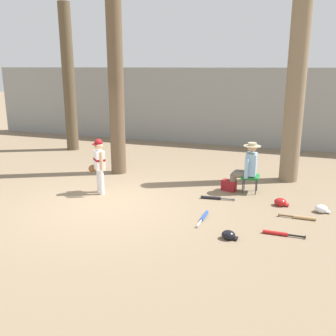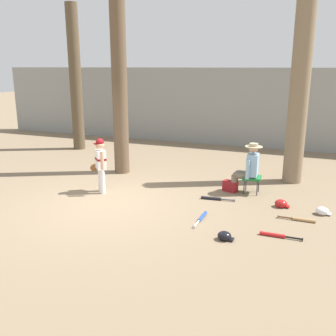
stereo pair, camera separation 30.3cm
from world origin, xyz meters
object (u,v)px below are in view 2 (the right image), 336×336
tree_near_player (119,70)px  batting_helmet_red (281,204)px  tree_behind_spectator (299,95)px  bat_red_barrel (276,235)px  batting_helmet_white (322,211)px  bat_blue_youth (201,218)px  bat_black_composite (214,198)px  young_ballplayer (100,162)px  folding_stool (252,178)px  tree_far_left (76,85)px  bat_wood_tan (301,220)px  handbag_beside_stool (230,186)px  seated_spectator (248,167)px  batting_helmet_black (225,236)px

tree_near_player → batting_helmet_red: (4.48, -1.23, -2.73)m
tree_behind_spectator → bat_red_barrel: size_ratio=6.89×
tree_behind_spectator → batting_helmet_white: bearing=-71.0°
batting_helmet_red → bat_blue_youth: bearing=-137.7°
tree_near_player → bat_black_composite: tree_near_player is taller
young_ballplayer → folding_stool: young_ballplayer is taller
young_ballplayer → batting_helmet_white: (4.90, 0.41, -0.67)m
folding_stool → tree_far_left: tree_far_left is taller
folding_stool → bat_wood_tan: size_ratio=0.58×
tree_far_left → bat_red_barrel: 9.31m
tree_near_player → batting_helmet_red: size_ratio=20.32×
bat_black_composite → bat_blue_youth: size_ratio=0.99×
handbag_beside_stool → bat_black_composite: size_ratio=0.45×
seated_spectator → batting_helmet_red: seated_spectator is taller
bat_black_composite → batting_helmet_red: bearing=3.2°
bat_blue_youth → batting_helmet_black: size_ratio=2.68×
tree_behind_spectator → bat_black_composite: tree_behind_spectator is taller
tree_behind_spectator → bat_black_composite: 3.41m
bat_red_barrel → bat_wood_tan: size_ratio=1.03×
batting_helmet_black → batting_helmet_white: 2.44m
seated_spectator → folding_stool: bearing=1.4°
batting_helmet_red → batting_helmet_black: (-0.75, -1.99, -0.01)m
batting_helmet_black → bat_blue_youth: bearing=130.9°
handbag_beside_stool → bat_blue_youth: 1.92m
folding_stool → batting_helmet_red: bearing=-43.3°
handbag_beside_stool → bat_wood_tan: 2.12m
bat_blue_youth → tree_far_left: bearing=141.9°
seated_spectator → tree_far_left: tree_far_left is taller
handbag_beside_stool → batting_helmet_red: bearing=-27.5°
seated_spectator → young_ballplayer: bearing=-159.1°
bat_blue_youth → batting_helmet_red: (1.39, 1.26, 0.04)m
bat_wood_tan → young_ballplayer: bearing=178.6°
tree_far_left → bat_black_composite: (5.99, -3.57, -2.24)m
handbag_beside_stool → batting_helmet_red: handbag_beside_stool is taller
handbag_beside_stool → bat_red_barrel: handbag_beside_stool is taller
bat_blue_youth → batting_helmet_red: batting_helmet_red is taller
tree_far_left → bat_blue_youth: tree_far_left is taller
handbag_beside_stool → bat_blue_youth: handbag_beside_stool is taller
seated_spectator → batting_helmet_red: 1.24m
bat_blue_youth → young_ballplayer: bearing=164.9°
folding_stool → bat_black_composite: bearing=-131.6°
handbag_beside_stool → folding_stool: bearing=6.9°
seated_spectator → bat_blue_youth: seated_spectator is taller
tree_behind_spectator → batting_helmet_red: tree_behind_spectator is taller
handbag_beside_stool → tree_far_left: 7.14m
batting_helmet_red → folding_stool: bearing=136.7°
bat_blue_youth → batting_helmet_black: (0.63, -0.73, 0.04)m
tree_near_player → handbag_beside_stool: (3.23, -0.58, -2.67)m
young_ballplayer → bat_wood_tan: bearing=-1.4°
tree_near_player → bat_wood_tan: tree_near_player is taller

